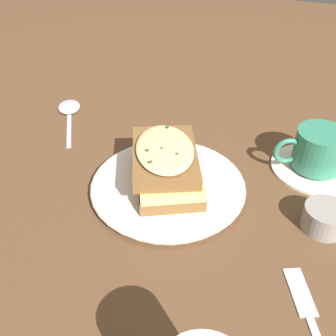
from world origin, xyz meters
TOP-DOWN VIEW (x-y plane):
  - ground_plane at (0.00, 0.00)m, footprint 2.40×2.40m
  - dinner_plate at (-0.02, 0.02)m, footprint 0.24×0.24m
  - sandwich at (-0.02, 0.02)m, footprint 0.15×0.17m
  - teacup_with_saucer at (0.19, 0.16)m, footprint 0.14×0.14m
  - fork at (0.21, -0.12)m, footprint 0.09×0.17m
  - spoon at (-0.29, 0.18)m, footprint 0.11×0.16m
  - condiment_pot at (0.21, 0.03)m, footprint 0.06×0.06m

SIDE VIEW (x-z plane):
  - ground_plane at x=0.00m, z-range 0.00..0.00m
  - fork at x=0.21m, z-range 0.00..0.00m
  - spoon at x=-0.29m, z-range 0.00..0.01m
  - dinner_plate at x=-0.02m, z-range 0.00..0.02m
  - condiment_pot at x=0.21m, z-range 0.00..0.03m
  - teacup_with_saucer at x=0.19m, z-range 0.00..0.07m
  - sandwich at x=-0.02m, z-range 0.01..0.08m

